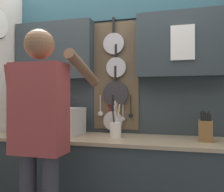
# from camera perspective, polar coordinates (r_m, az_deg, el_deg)

# --- Properties ---
(base_cabinet_counter) EXTENTS (2.17, 0.61, 0.90)m
(base_cabinet_counter) POSITION_cam_1_polar(r_m,az_deg,el_deg) (2.45, -1.44, -19.88)
(base_cabinet_counter) COLOR #2D383D
(base_cabinet_counter) RESTS_ON ground_plane
(back_wall_unit) EXTENTS (2.74, 0.22, 2.43)m
(back_wall_unit) POSITION_cam_1_polar(r_m,az_deg,el_deg) (2.58, 0.31, 4.05)
(back_wall_unit) COLOR #2D383D
(back_wall_unit) RESTS_ON ground_plane
(microwave) EXTENTS (0.51, 0.36, 0.27)m
(microwave) POSITION_cam_1_polar(r_m,az_deg,el_deg) (2.53, -12.77, -5.62)
(microwave) COLOR silver
(microwave) RESTS_ON base_cabinet_counter
(knife_block) EXTENTS (0.12, 0.16, 0.26)m
(knife_block) POSITION_cam_1_polar(r_m,az_deg,el_deg) (2.25, 20.56, -7.34)
(knife_block) COLOR brown
(knife_block) RESTS_ON base_cabinet_counter
(utensil_crock) EXTENTS (0.11, 0.11, 0.34)m
(utensil_crock) POSITION_cam_1_polar(r_m,az_deg,el_deg) (2.32, 0.85, -7.25)
(utensil_crock) COLOR white
(utensil_crock) RESTS_ON base_cabinet_counter
(person) EXTENTS (0.54, 0.67, 1.75)m
(person) POSITION_cam_1_polar(r_m,az_deg,el_deg) (1.88, -16.11, -6.81)
(person) COLOR #383842
(person) RESTS_ON ground_plane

